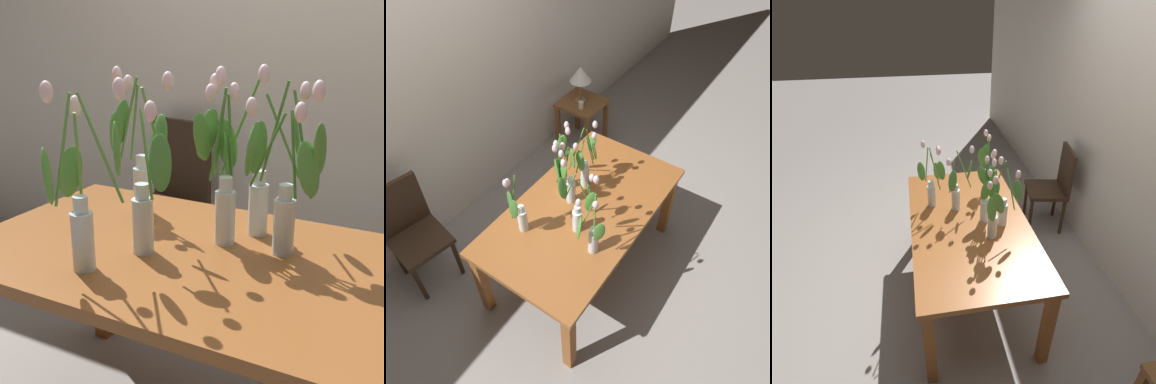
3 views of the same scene
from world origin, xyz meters
TOP-DOWN VIEW (x-y plane):
  - room_wall_rear at (0.00, 1.36)m, footprint 9.00×0.10m
  - dining_table at (0.00, 0.00)m, footprint 1.60×0.90m
  - tulip_vase_0 at (0.20, 0.13)m, footprint 0.26×0.16m
  - tulip_vase_1 at (-0.28, -0.25)m, footprint 0.26×0.24m
  - tulip_vase_2 at (-0.02, 0.13)m, footprint 0.16×0.16m
  - tulip_vase_3 at (-0.17, -0.06)m, footprint 0.17×0.23m
  - tulip_vase_4 at (0.08, 0.24)m, footprint 0.29×0.23m
  - tulip_vase_5 at (-0.42, 0.23)m, footprint 0.15×0.12m
  - dining_chair at (-0.77, 1.07)m, footprint 0.47×0.47m

SIDE VIEW (x-z plane):
  - dining_chair at x=-0.77m, z-range 0.06..0.99m
  - dining_table at x=0.00m, z-range 0.28..1.02m
  - tulip_vase_4 at x=0.08m, z-range 0.64..1.21m
  - tulip_vase_3 at x=-0.17m, z-range 0.64..1.21m
  - tulip_vase_5 at x=-0.42m, z-range 0.65..1.20m
  - tulip_vase_1 at x=-0.28m, z-range 0.67..1.23m
  - tulip_vase_2 at x=-0.02m, z-range 0.68..1.23m
  - tulip_vase_0 at x=0.20m, z-range 0.68..1.26m
  - room_wall_rear at x=0.00m, z-range 0.00..2.70m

